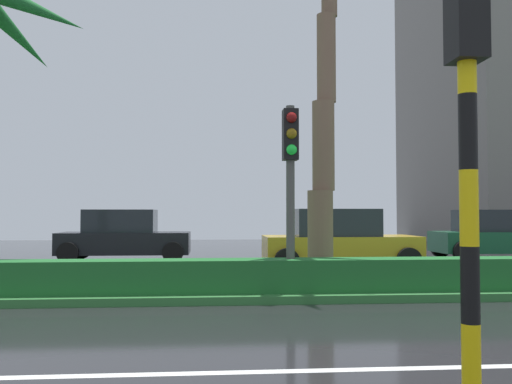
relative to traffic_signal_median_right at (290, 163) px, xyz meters
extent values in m
cone|color=#1A6128|center=(-5.23, 0.96, 3.23)|extent=(2.57, 0.58, 1.46)
cone|color=#1A6128|center=(-5.86, 1.94, 3.08)|extent=(1.71, 2.45, 1.72)
cylinder|color=brown|center=(0.83, 1.36, -1.43)|extent=(0.54, 0.54, 1.93)
cylinder|color=brown|center=(0.93, 1.45, 0.50)|extent=(0.48, 0.48, 1.93)
cylinder|color=brown|center=(1.02, 1.53, 2.44)|extent=(0.41, 0.41, 1.93)
cylinder|color=#4C4C47|center=(0.00, 0.02, -0.66)|extent=(0.16, 0.16, 3.48)
cube|color=black|center=(0.00, 0.02, 0.53)|extent=(0.28, 0.32, 0.96)
sphere|color=maroon|center=(0.00, -0.15, 0.83)|extent=(0.20, 0.20, 0.20)
sphere|color=#7F600F|center=(0.00, -0.15, 0.53)|extent=(0.20, 0.20, 0.20)
sphere|color=#1EEA3F|center=(0.00, -0.15, 0.23)|extent=(0.20, 0.20, 0.20)
cylinder|color=yellow|center=(0.73, -5.66, -2.22)|extent=(0.16, 0.16, 0.66)
cylinder|color=black|center=(0.73, -5.66, -1.56)|extent=(0.16, 0.16, 0.66)
cylinder|color=yellow|center=(0.73, -5.66, -0.90)|extent=(0.16, 0.16, 0.66)
cylinder|color=black|center=(0.73, -5.66, -0.24)|extent=(0.16, 0.16, 0.66)
cylinder|color=yellow|center=(0.73, -5.66, 0.42)|extent=(0.16, 0.16, 0.66)
cube|color=black|center=(0.73, -5.66, 0.85)|extent=(0.28, 0.32, 0.96)
sphere|color=#7F600F|center=(0.73, -5.49, 0.85)|extent=(0.20, 0.20, 0.20)
sphere|color=#0F591E|center=(0.73, -5.49, 0.55)|extent=(0.20, 0.20, 0.20)
cube|color=black|center=(-4.36, 8.63, -1.95)|extent=(4.30, 1.76, 0.72)
cube|color=#1E2328|center=(-4.51, 8.63, -1.21)|extent=(2.30, 1.58, 0.76)
cylinder|color=black|center=(-2.71, 9.53, -2.21)|extent=(0.68, 0.22, 0.68)
cylinder|color=black|center=(-2.71, 7.73, -2.21)|extent=(0.68, 0.22, 0.68)
cylinder|color=black|center=(-6.01, 9.53, -2.21)|extent=(0.68, 0.22, 0.68)
cylinder|color=black|center=(-6.01, 7.73, -2.21)|extent=(0.68, 0.22, 0.68)
cube|color=#B28C1E|center=(2.16, 5.12, -1.95)|extent=(4.30, 1.76, 0.72)
cube|color=#1E2328|center=(2.01, 5.12, -1.21)|extent=(2.30, 1.58, 0.76)
cylinder|color=black|center=(3.81, 6.02, -2.21)|extent=(0.68, 0.22, 0.68)
cylinder|color=black|center=(3.81, 4.22, -2.21)|extent=(0.68, 0.22, 0.68)
cylinder|color=black|center=(0.51, 6.02, -2.21)|extent=(0.68, 0.22, 0.68)
cylinder|color=black|center=(0.51, 4.22, -2.21)|extent=(0.68, 0.22, 0.68)
cube|color=#195133|center=(8.48, 8.36, -1.95)|extent=(4.30, 1.76, 0.72)
cube|color=#1E2328|center=(8.33, 8.36, -1.21)|extent=(2.30, 1.58, 0.76)
cylinder|color=black|center=(6.83, 9.26, -2.21)|extent=(0.68, 0.22, 0.68)
cylinder|color=black|center=(6.83, 7.46, -2.21)|extent=(0.68, 0.22, 0.68)
camera|label=1|loc=(-1.48, -10.23, -0.95)|focal=38.73mm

